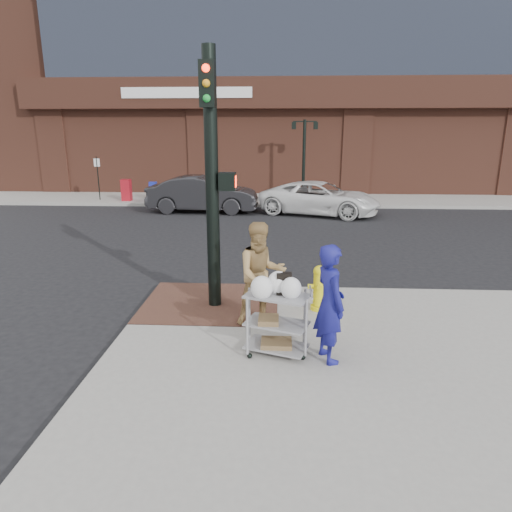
# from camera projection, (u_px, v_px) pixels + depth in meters

# --- Properties ---
(ground) EXTENTS (220.00, 220.00, 0.00)m
(ground) POSITION_uv_depth(u_px,v_px,m) (235.00, 328.00, 8.75)
(ground) COLOR black
(ground) RESTS_ON ground
(sidewalk_far) EXTENTS (65.00, 36.00, 0.15)m
(sidewalk_far) POSITION_uv_depth(u_px,v_px,m) (418.00, 173.00, 38.86)
(sidewalk_far) COLOR gray
(sidewalk_far) RESTS_ON ground
(brick_curb_ramp) EXTENTS (2.80, 2.40, 0.01)m
(brick_curb_ramp) POSITION_uv_depth(u_px,v_px,m) (211.00, 302.00, 9.61)
(brick_curb_ramp) COLOR #4A2A22
(brick_curb_ramp) RESTS_ON sidewalk_near
(lamp_post) EXTENTS (1.32, 0.22, 4.00)m
(lamp_post) POSITION_uv_depth(u_px,v_px,m) (304.00, 151.00, 23.34)
(lamp_post) COLOR black
(lamp_post) RESTS_ON sidewalk_far
(parking_sign) EXTENTS (0.05, 0.05, 2.20)m
(parking_sign) POSITION_uv_depth(u_px,v_px,m) (98.00, 178.00, 23.29)
(parking_sign) COLOR black
(parking_sign) RESTS_ON sidewalk_far
(traffic_signal_pole) EXTENTS (0.61, 0.51, 5.00)m
(traffic_signal_pole) POSITION_uv_depth(u_px,v_px,m) (213.00, 175.00, 8.76)
(traffic_signal_pole) COLOR black
(traffic_signal_pole) RESTS_ON sidewalk_near
(woman_blue) EXTENTS (0.65, 0.80, 1.88)m
(woman_blue) POSITION_uv_depth(u_px,v_px,m) (330.00, 303.00, 7.01)
(woman_blue) COLOR navy
(woman_blue) RESTS_ON sidewalk_near
(pedestrian_tan) EXTENTS (1.12, 0.98, 1.93)m
(pedestrian_tan) POSITION_uv_depth(u_px,v_px,m) (261.00, 274.00, 8.35)
(pedestrian_tan) COLOR #A5814D
(pedestrian_tan) RESTS_ON sidewalk_near
(sedan_dark) EXTENTS (5.02, 1.88, 1.64)m
(sedan_dark) POSITION_uv_depth(u_px,v_px,m) (203.00, 194.00, 20.80)
(sedan_dark) COLOR black
(sedan_dark) RESTS_ON ground
(minivan_white) EXTENTS (5.73, 4.00, 1.45)m
(minivan_white) POSITION_uv_depth(u_px,v_px,m) (320.00, 198.00, 20.20)
(minivan_white) COLOR white
(minivan_white) RESTS_ON ground
(utility_cart) EXTENTS (1.10, 0.83, 1.36)m
(utility_cart) POSITION_uv_depth(u_px,v_px,m) (277.00, 318.00, 7.28)
(utility_cart) COLOR gray
(utility_cart) RESTS_ON sidewalk_near
(fire_hydrant) EXTENTS (0.44, 0.31, 0.93)m
(fire_hydrant) POSITION_uv_depth(u_px,v_px,m) (319.00, 287.00, 9.11)
(fire_hydrant) COLOR yellow
(fire_hydrant) RESTS_ON sidewalk_near
(newsbox_red) EXTENTS (0.45, 0.41, 1.08)m
(newsbox_red) POSITION_uv_depth(u_px,v_px,m) (126.00, 190.00, 23.19)
(newsbox_red) COLOR maroon
(newsbox_red) RESTS_ON sidewalk_far
(newsbox_blue) EXTENTS (0.41, 0.38, 0.90)m
(newsbox_blue) POSITION_uv_depth(u_px,v_px,m) (153.00, 191.00, 23.71)
(newsbox_blue) COLOR #18259C
(newsbox_blue) RESTS_ON sidewalk_far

